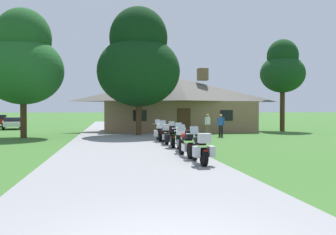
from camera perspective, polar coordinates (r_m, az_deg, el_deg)
name	(u,v)px	position (r m, az deg, el deg)	size (l,w,h in m)	color
ground_plane	(123,140)	(25.33, -6.70, -3.34)	(500.00, 500.00, 0.00)	#386628
asphalt_driveway	(124,142)	(23.34, -6.54, -3.65)	(6.40, 80.00, 0.06)	gray
motorcycle_black_nearest_to_camera	(201,149)	(13.67, 4.85, -4.62)	(0.72, 2.08, 1.30)	black
motorcycle_red_second_in_row	(187,143)	(15.71, 2.81, -3.83)	(0.66, 2.08, 1.30)	black
motorcycle_white_third_in_row	(180,139)	(17.92, 1.77, -3.21)	(0.70, 2.08, 1.30)	black
motorcycle_orange_fourth_in_row	(173,136)	(19.87, 0.70, -2.81)	(0.84, 2.08, 1.30)	black
motorcycle_blue_fifth_in_row	(165,134)	(21.72, -0.41, -2.44)	(0.66, 2.08, 1.30)	black
motorcycle_white_farthest_in_row	(159,132)	(23.71, -1.29, -2.17)	(0.73, 2.08, 1.30)	black
stone_lodge	(177,104)	(35.24, 1.40, 2.03)	(13.88, 6.69, 5.78)	#896B4C
bystander_blue_shirt_near_lodge	(221,124)	(28.12, 7.81, -1.00)	(0.46, 0.39, 1.67)	black
bystander_white_shirt_beside_signpost	(208,123)	(29.57, 5.87, -0.89)	(0.48, 0.38, 1.67)	#75664C
tree_left_near	(23,61)	(29.20, -20.62, 7.83)	(5.63, 5.63, 9.10)	#422D19
tree_by_lodge_front	(139,61)	(29.64, -4.37, 8.27)	(6.28, 6.28, 9.77)	#422D19
tree_right_of_lodge	(283,69)	(37.38, 16.57, 6.91)	(4.09, 4.09, 8.47)	#422D19
parked_white_sedan_far_left	(12,123)	(42.30, -22.02, -0.74)	(2.92, 4.54, 1.20)	silver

